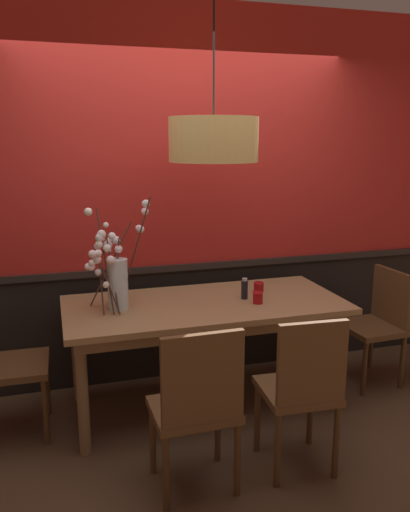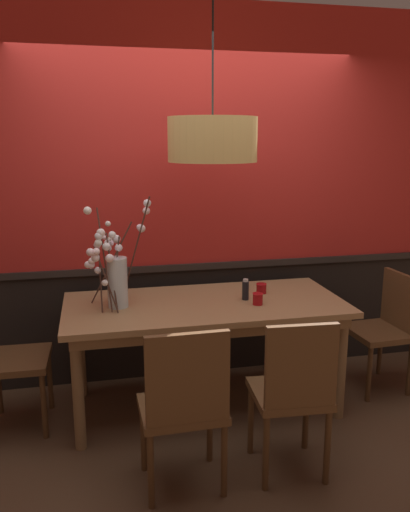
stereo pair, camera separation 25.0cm
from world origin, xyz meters
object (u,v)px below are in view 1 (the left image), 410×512
object	(u,v)px
vase_with_blossoms	(115,273)
candle_holder_nearer_center	(258,297)
chair_near_side_right	(302,386)
chair_head_west_end	(3,357)
chair_far_side_left	(148,305)
dining_table	(205,314)
pendant_lamp	(213,140)
chair_near_side_left	(197,402)
candle_holder_nearer_edge	(259,287)
chair_head_east_end	(378,319)
condiment_bottle	(245,289)

from	to	relation	value
vase_with_blossoms	candle_holder_nearer_center	size ratio (longest dim) A/B	9.11
chair_near_side_right	chair_head_west_end	bearing A→B (deg)	151.36
chair_head_west_end	chair_far_side_left	xyz separation A→B (m)	(1.08, 0.83, -0.02)
dining_table	pendant_lamp	distance (m)	1.18
chair_near_side_right	chair_near_side_left	distance (m)	0.61
chair_near_side_right	candle_holder_nearer_edge	xyz separation A→B (m)	(0.14, 0.99, 0.28)
dining_table	chair_head_west_end	size ratio (longest dim) A/B	2.03
chair_near_side_right	candle_holder_nearer_edge	bearing A→B (deg)	81.99
chair_far_side_left	chair_near_side_right	bearing A→B (deg)	-72.29
dining_table	pendant_lamp	world-z (taller)	pendant_lamp
chair_head_east_end	chair_far_side_left	distance (m)	1.85
dining_table	chair_head_east_end	bearing A→B (deg)	0.30
chair_head_east_end	candle_holder_nearer_center	world-z (taller)	chair_head_east_end
dining_table	chair_far_side_left	size ratio (longest dim) A/B	2.16
chair_near_side_right	chair_near_side_left	world-z (taller)	chair_near_side_left
vase_with_blossoms	candle_holder_nearer_center	world-z (taller)	vase_with_blossoms
chair_near_side_left	condiment_bottle	world-z (taller)	chair_near_side_left
candle_holder_nearer_center	pendant_lamp	bearing A→B (deg)	172.86
dining_table	chair_near_side_left	distance (m)	0.95
pendant_lamp	chair_head_east_end	bearing A→B (deg)	4.13
chair_head_west_end	pendant_lamp	bearing A→B (deg)	-4.48
chair_near_side_left	candle_holder_nearer_center	size ratio (longest dim) A/B	11.72
candle_holder_nearer_center	chair_far_side_left	bearing A→B (deg)	120.74
chair_near_side_right	chair_far_side_left	bearing A→B (deg)	107.71
chair_near_side_left	candle_holder_nearer_edge	bearing A→B (deg)	53.12
chair_near_side_left	chair_far_side_left	bearing A→B (deg)	88.09
chair_near_side_left	chair_head_east_end	distance (m)	1.93
chair_head_east_end	candle_holder_nearer_center	size ratio (longest dim) A/B	10.99
chair_head_east_end	vase_with_blossoms	distance (m)	2.07
vase_with_blossoms	candle_holder_nearer_center	xyz separation A→B (m)	(0.94, -0.16, -0.20)
chair_near_side_left	pendant_lamp	world-z (taller)	pendant_lamp
chair_head_east_end	pendant_lamp	xyz separation A→B (m)	(-1.38, -0.10, 1.36)
chair_near_side_right	dining_table	bearing A→B (deg)	109.16
chair_near_side_right	pendant_lamp	size ratio (longest dim) A/B	0.85
chair_near_side_left	condiment_bottle	xyz separation A→B (m)	(0.59, 0.87, 0.32)
chair_head_west_end	pendant_lamp	distance (m)	1.90
chair_near_side_right	vase_with_blossoms	bearing A→B (deg)	134.94
chair_near_side_left	condiment_bottle	bearing A→B (deg)	55.97
dining_table	condiment_bottle	world-z (taller)	condiment_bottle
condiment_bottle	chair_head_east_end	bearing A→B (deg)	0.72
vase_with_blossoms	chair_near_side_left	bearing A→B (deg)	-72.02
chair_near_side_right	pendant_lamp	bearing A→B (deg)	109.43
dining_table	chair_near_side_right	distance (m)	0.94
dining_table	candle_holder_nearer_edge	xyz separation A→B (m)	(0.44, 0.12, 0.12)
pendant_lamp	dining_table	bearing A→B (deg)	106.87
dining_table	vase_with_blossoms	size ratio (longest dim) A/B	2.59
dining_table	candle_holder_nearer_edge	world-z (taller)	candle_holder_nearer_edge
chair_head_west_end	vase_with_blossoms	size ratio (longest dim) A/B	1.28
dining_table	chair_head_east_end	distance (m)	1.42
candle_holder_nearer_edge	chair_head_east_end	bearing A→B (deg)	-6.45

